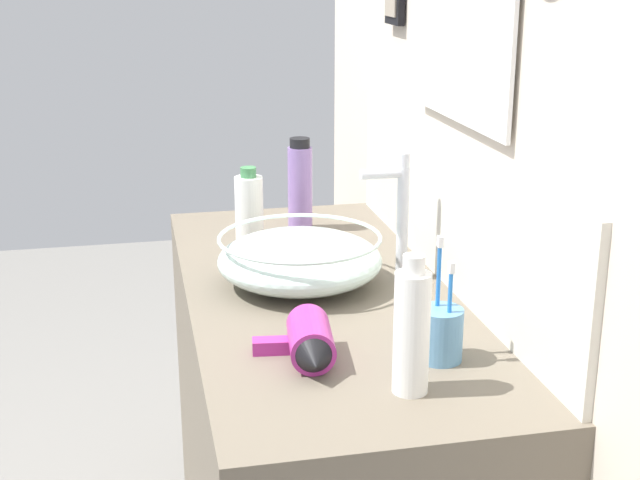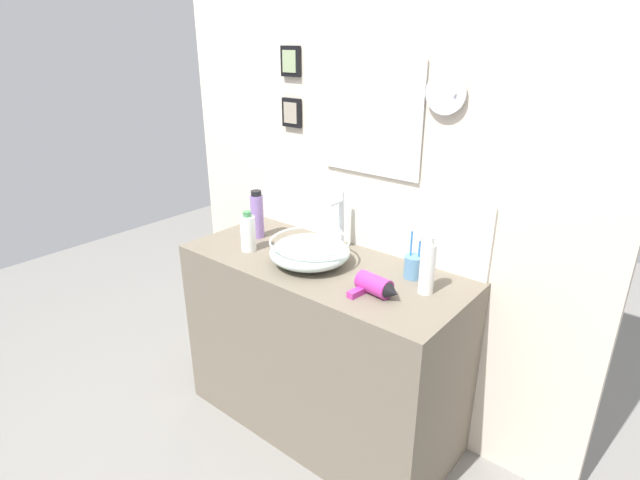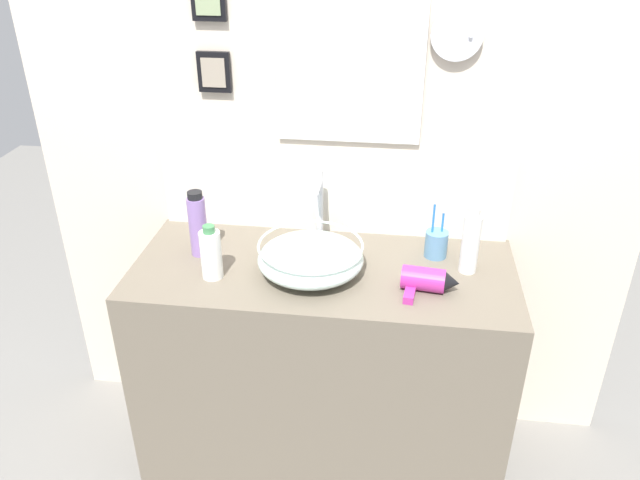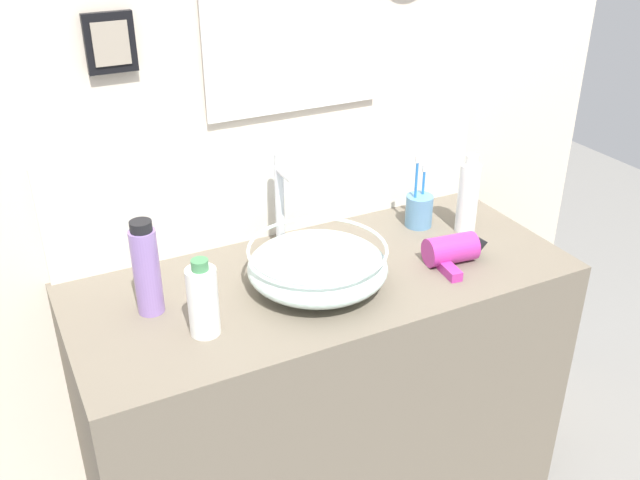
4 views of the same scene
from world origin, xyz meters
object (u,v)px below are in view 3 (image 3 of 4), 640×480
hair_drier (428,281)px  spray_bottle (470,243)px  faucet (319,203)px  glass_bowl_sink (311,258)px  shampoo_bottle (211,254)px  lotion_bottle (198,224)px  toothbrush_cup (436,243)px

hair_drier → spray_bottle: 0.19m
faucet → hair_drier: faucet is taller
glass_bowl_sink → shampoo_bottle: shampoo_bottle is taller
glass_bowl_sink → shampoo_bottle: 0.31m
glass_bowl_sink → lotion_bottle: lotion_bottle is taller
toothbrush_cup → shampoo_bottle: size_ratio=1.16×
toothbrush_cup → glass_bowl_sink: bearing=-157.9°
toothbrush_cup → spray_bottle: (0.10, -0.08, 0.05)m
shampoo_bottle → lotion_bottle: bearing=121.1°
hair_drier → toothbrush_cup: toothbrush_cup is taller
toothbrush_cup → shampoo_bottle: (-0.69, -0.22, 0.03)m
faucet → shampoo_bottle: size_ratio=1.47×
faucet → spray_bottle: 0.51m
shampoo_bottle → lotion_bottle: 0.16m
hair_drier → faucet: bearing=144.5°
faucet → shampoo_bottle: faucet is taller
faucet → spray_bottle: (0.49, -0.13, -0.05)m
glass_bowl_sink → lotion_bottle: 0.39m
hair_drier → lotion_bottle: size_ratio=0.80×
lotion_bottle → spray_bottle: bearing=0.3°
faucet → shampoo_bottle: (-0.30, -0.27, -0.07)m
lotion_bottle → hair_drier: bearing=-9.7°
faucet → toothbrush_cup: 0.41m
lotion_bottle → toothbrush_cup: bearing=6.3°
glass_bowl_sink → hair_drier: glass_bowl_sink is taller
glass_bowl_sink → faucet: size_ratio=1.27×
glass_bowl_sink → lotion_bottle: size_ratio=1.48×
faucet → spray_bottle: size_ratio=1.20×
hair_drier → lotion_bottle: lotion_bottle is taller
faucet → hair_drier: (0.36, -0.26, -0.11)m
glass_bowl_sink → toothbrush_cup: 0.42m
glass_bowl_sink → toothbrush_cup: bearing=22.1°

